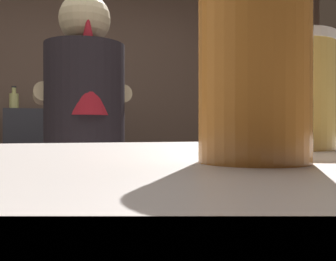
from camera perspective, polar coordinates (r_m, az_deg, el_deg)
name	(u,v)px	position (r m, az deg, el deg)	size (l,w,h in m)	color
wall_back	(75,97)	(3.64, -13.68, 4.85)	(5.20, 0.10, 2.70)	brown
prep_counter	(148,235)	(2.26, -3.02, -15.27)	(2.10, 0.60, 0.91)	#4D3836
back_shelf	(56,182)	(3.37, -16.34, -7.39)	(0.79, 0.36, 1.22)	#323239
bartender	(85,155)	(1.67, -12.30, -3.58)	(0.44, 0.52, 1.64)	#2A2436
knife_block	(241,136)	(2.30, 10.89, -0.84)	(0.10, 0.08, 0.29)	olive
mixing_bowl	(53,152)	(2.17, -16.80, -3.03)	(0.19, 0.19, 0.05)	slate
chefs_knife	(132,155)	(2.11, -5.34, -3.73)	(0.24, 0.03, 0.01)	silver
pint_glass_near	(297,92)	(0.45, 18.67, 5.45)	(0.08, 0.08, 0.13)	#D8B154
pint_glass_far	(251,68)	(0.27, 12.24, 9.11)	(0.08, 0.08, 0.13)	#B66C2A
bottle_soy	(95,98)	(3.38, -10.86, 4.77)	(0.07, 0.07, 0.27)	#2B5891
bottle_hot_sauce	(14,100)	(3.35, -22.04, 4.23)	(0.07, 0.07, 0.19)	#D1D179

